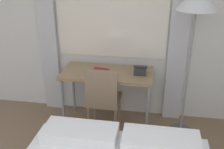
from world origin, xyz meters
TOP-DOWN VIEW (x-y plane):
  - wall_back_with_window at (-0.03, 3.16)m, footprint 4.63×0.13m
  - desk at (-0.25, 2.82)m, footprint 1.15×0.54m
  - desk_chair at (-0.26, 2.59)m, footprint 0.40×0.40m
  - standing_lamp at (0.73, 2.74)m, footprint 0.42×0.42m
  - telephone at (0.17, 2.82)m, footprint 0.17×0.13m
  - book at (-0.34, 2.78)m, footprint 0.24×0.24m

SIDE VIEW (x-z plane):
  - desk_chair at x=-0.26m, z-range 0.06..0.98m
  - desk at x=-0.25m, z-range 0.31..1.07m
  - book at x=-0.34m, z-range 0.76..0.78m
  - telephone at x=0.17m, z-range 0.75..0.86m
  - wall_back_with_window at x=-0.03m, z-range 0.00..2.70m
  - standing_lamp at x=0.73m, z-range 0.68..2.52m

